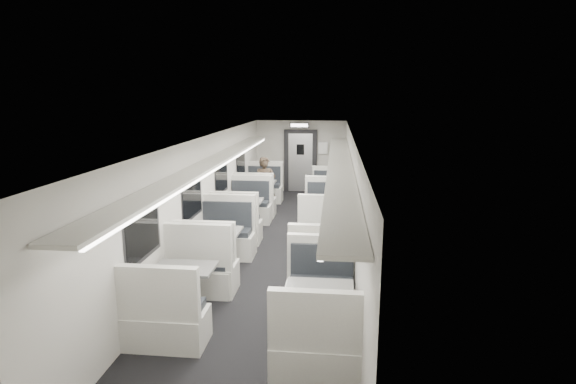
% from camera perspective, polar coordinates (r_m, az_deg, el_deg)
% --- Properties ---
extents(room, '(3.24, 12.24, 2.64)m').
position_cam_1_polar(room, '(9.26, -1.30, -0.39)').
color(room, black).
rests_on(room, ground).
extents(booth_left_a, '(1.12, 2.28, 1.22)m').
position_cam_1_polar(booth_left_a, '(13.00, -3.66, -0.32)').
color(booth_left_a, silver).
rests_on(booth_left_a, room).
extents(booth_left_b, '(1.10, 2.23, 1.19)m').
position_cam_1_polar(booth_left_b, '(10.83, -5.68, -2.95)').
color(booth_left_b, silver).
rests_on(booth_left_b, room).
extents(booth_left_c, '(1.15, 2.32, 1.24)m').
position_cam_1_polar(booth_left_c, '(8.44, -9.24, -7.36)').
color(booth_left_c, silver).
rests_on(booth_left_c, room).
extents(booth_left_d, '(1.08, 2.18, 1.17)m').
position_cam_1_polar(booth_left_d, '(6.96, -12.91, -12.09)').
color(booth_left_d, silver).
rests_on(booth_left_d, room).
extents(booth_right_a, '(1.04, 2.12, 1.13)m').
position_cam_1_polar(booth_right_a, '(12.74, 5.18, -0.73)').
color(booth_right_a, silver).
rests_on(booth_right_a, room).
extents(booth_right_b, '(1.15, 2.33, 1.25)m').
position_cam_1_polar(booth_right_b, '(10.34, 4.94, -3.56)').
color(booth_right_b, silver).
rests_on(booth_right_b, room).
extents(booth_right_c, '(1.12, 2.27, 1.21)m').
position_cam_1_polar(booth_right_c, '(8.38, 4.62, -7.46)').
color(booth_right_c, silver).
rests_on(booth_right_c, room).
extents(booth_right_d, '(1.07, 2.16, 1.16)m').
position_cam_1_polar(booth_right_d, '(6.19, 3.99, -15.05)').
color(booth_right_d, silver).
rests_on(booth_right_d, room).
extents(passenger, '(0.65, 0.51, 1.58)m').
position_cam_1_polar(passenger, '(12.28, -2.93, 0.79)').
color(passenger, black).
rests_on(passenger, room).
extents(window_a, '(0.02, 1.18, 0.84)m').
position_cam_1_polar(window_a, '(12.78, -5.98, 3.73)').
color(window_a, black).
rests_on(window_a, room).
extents(window_b, '(0.02, 1.18, 0.84)m').
position_cam_1_polar(window_b, '(10.67, -8.43, 1.98)').
color(window_b, black).
rests_on(window_b, room).
extents(window_c, '(0.02, 1.18, 0.84)m').
position_cam_1_polar(window_c, '(8.60, -12.06, -0.62)').
color(window_c, black).
rests_on(window_c, room).
extents(window_d, '(0.02, 1.18, 0.84)m').
position_cam_1_polar(window_d, '(6.62, -17.93, -4.81)').
color(window_d, black).
rests_on(window_d, room).
extents(luggage_rack_left, '(0.46, 10.40, 0.09)m').
position_cam_1_polar(luggage_rack_left, '(9.09, -9.39, 3.80)').
color(luggage_rack_left, silver).
rests_on(luggage_rack_left, room).
extents(luggage_rack_right, '(0.46, 10.40, 0.09)m').
position_cam_1_polar(luggage_rack_right, '(8.76, 6.53, 3.57)').
color(luggage_rack_right, silver).
rests_on(luggage_rack_right, room).
extents(vestibule_door, '(1.10, 0.13, 2.10)m').
position_cam_1_polar(vestibule_door, '(15.10, 1.59, 3.90)').
color(vestibule_door, black).
rests_on(vestibule_door, room).
extents(exit_sign, '(0.62, 0.12, 0.16)m').
position_cam_1_polar(exit_sign, '(14.49, 1.46, 8.48)').
color(exit_sign, black).
rests_on(exit_sign, room).
extents(wall_notice, '(0.32, 0.02, 0.40)m').
position_cam_1_polar(wall_notice, '(14.99, 4.47, 5.58)').
color(wall_notice, white).
rests_on(wall_notice, room).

